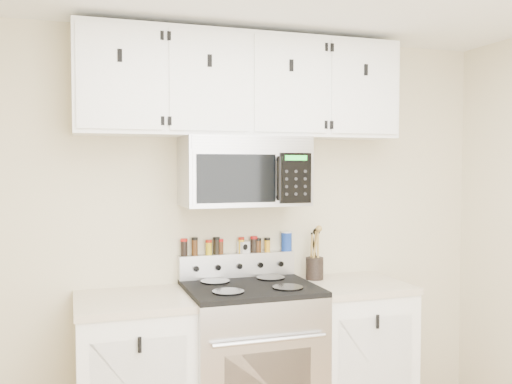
{
  "coord_description": "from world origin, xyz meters",
  "views": [
    {
      "loc": [
        -1.02,
        -1.78,
        1.67
      ],
      "look_at": [
        0.04,
        1.45,
        1.51
      ],
      "focal_mm": 40.0,
      "sensor_mm": 36.0,
      "label": 1
    }
  ],
  "objects_px": {
    "salt_canister": "(286,241)",
    "range": "(251,361)",
    "utensil_crock": "(315,266)",
    "microwave": "(244,171)"
  },
  "relations": [
    {
      "from": "microwave",
      "to": "utensil_crock",
      "type": "height_order",
      "value": "microwave"
    },
    {
      "from": "utensil_crock",
      "to": "salt_canister",
      "type": "distance_m",
      "value": 0.25
    },
    {
      "from": "salt_canister",
      "to": "utensil_crock",
      "type": "bearing_deg",
      "value": -33.67
    },
    {
      "from": "range",
      "to": "microwave",
      "type": "xyz_separation_m",
      "value": [
        0.0,
        0.13,
        1.14
      ]
    },
    {
      "from": "utensil_crock",
      "to": "salt_canister",
      "type": "relative_size",
      "value": 2.6
    },
    {
      "from": "microwave",
      "to": "utensil_crock",
      "type": "xyz_separation_m",
      "value": [
        0.5,
        0.05,
        -0.63
      ]
    },
    {
      "from": "range",
      "to": "microwave",
      "type": "height_order",
      "value": "microwave"
    },
    {
      "from": "salt_canister",
      "to": "range",
      "type": "bearing_deg",
      "value": -140.3
    },
    {
      "from": "microwave",
      "to": "salt_canister",
      "type": "xyz_separation_m",
      "value": [
        0.34,
        0.16,
        -0.46
      ]
    },
    {
      "from": "range",
      "to": "salt_canister",
      "type": "xyz_separation_m",
      "value": [
        0.34,
        0.28,
        0.68
      ]
    }
  ]
}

